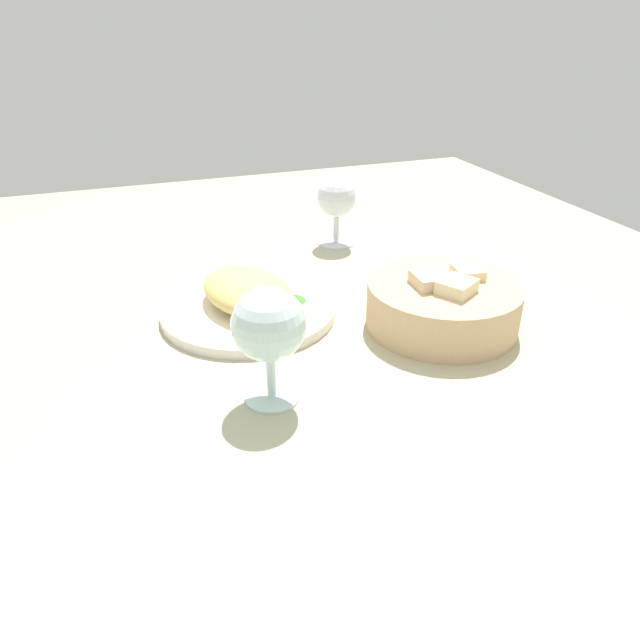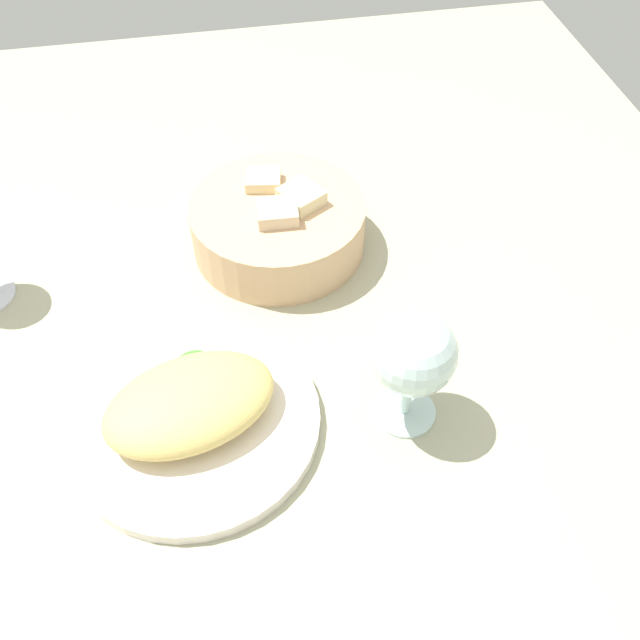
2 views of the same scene
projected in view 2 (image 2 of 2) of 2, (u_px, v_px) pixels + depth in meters
ground_plane at (160, 379)px, 72.58cm from camera, size 140.00×140.00×2.00cm
plate at (194, 421)px, 67.25cm from camera, size 23.84×23.84×1.40cm
omelette at (190, 403)px, 65.10cm from camera, size 18.29×14.42×4.33cm
lettuce_garnish at (194, 363)px, 70.23cm from camera, size 4.16×4.16×1.06cm
bread_basket at (279, 224)px, 81.86cm from camera, size 19.88×19.88×7.74cm
wine_glass_near at (413, 356)px, 62.22cm from camera, size 7.78×7.78×12.98cm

